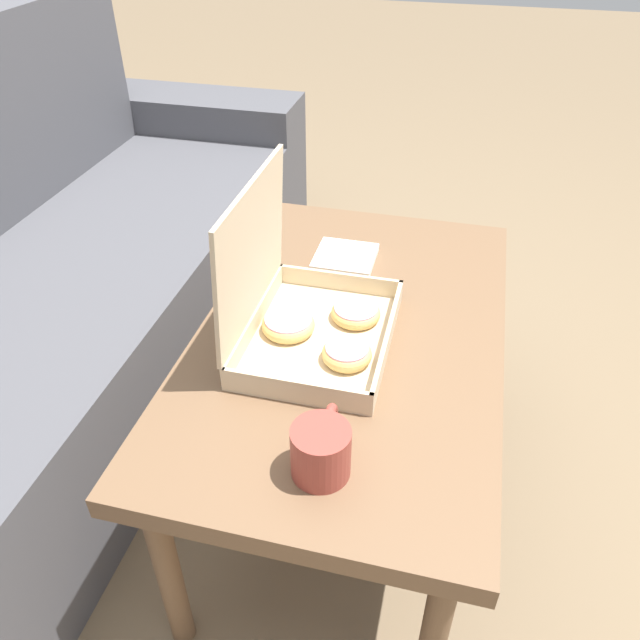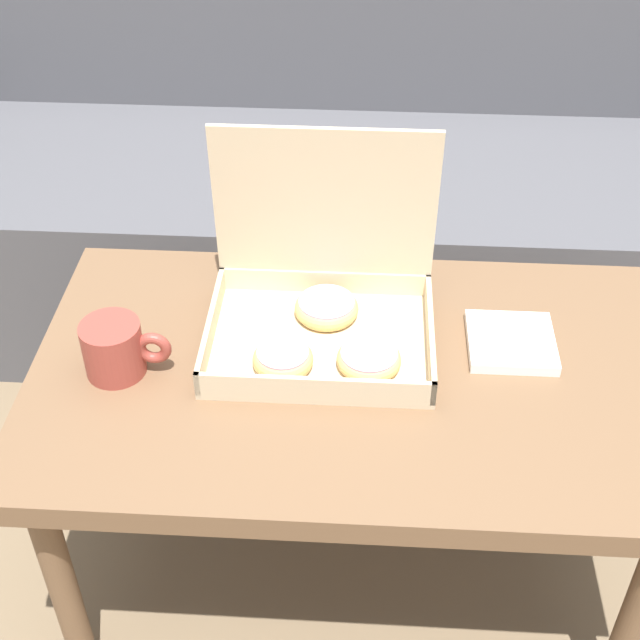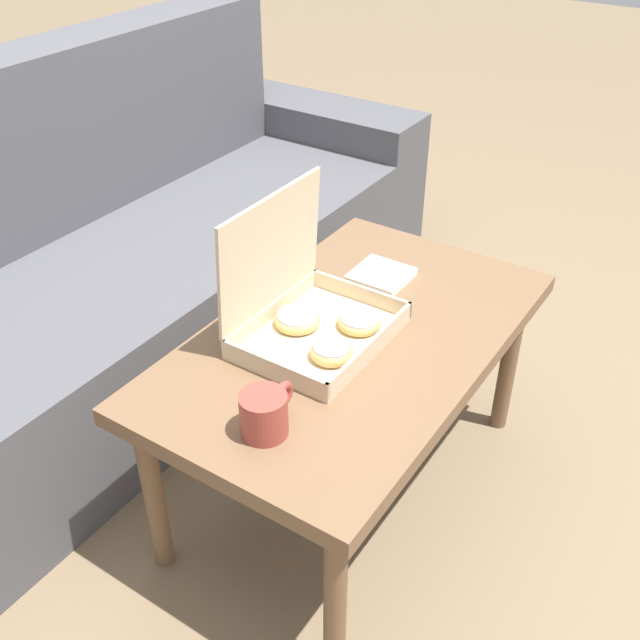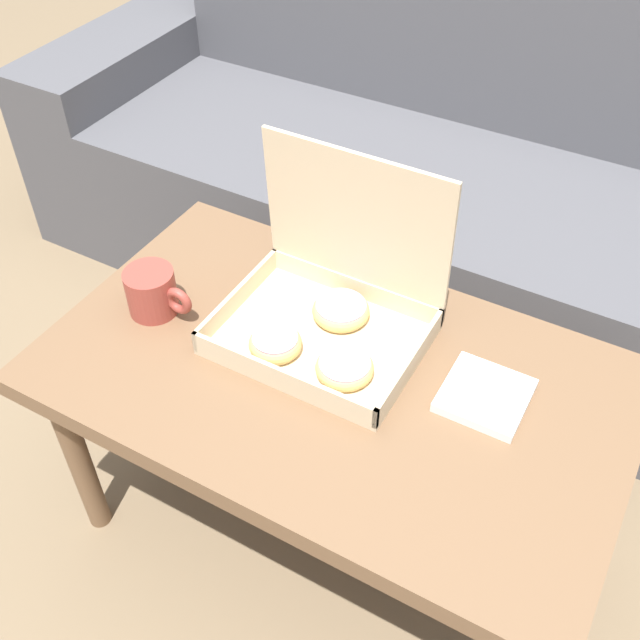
{
  "view_description": "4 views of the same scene",
  "coord_description": "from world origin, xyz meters",
  "px_view_note": "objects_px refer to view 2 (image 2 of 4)",
  "views": [
    {
      "loc": [
        -0.94,
        -0.24,
        1.21
      ],
      "look_at": [
        -0.05,
        -0.02,
        0.52
      ],
      "focal_mm": 35.0,
      "sensor_mm": 36.0,
      "label": 1
    },
    {
      "loc": [
        0.01,
        -1.06,
        1.37
      ],
      "look_at": [
        -0.05,
        -0.02,
        0.52
      ],
      "focal_mm": 50.0,
      "sensor_mm": 36.0,
      "label": 2
    },
    {
      "loc": [
        -1.15,
        -0.74,
        1.42
      ],
      "look_at": [
        -0.05,
        -0.02,
        0.52
      ],
      "focal_mm": 42.0,
      "sensor_mm": 36.0,
      "label": 3
    },
    {
      "loc": [
        0.39,
        -0.81,
        1.39
      ],
      "look_at": [
        -0.05,
        -0.02,
        0.52
      ],
      "focal_mm": 42.0,
      "sensor_mm": 36.0,
      "label": 4
    }
  ],
  "objects_px": {
    "pastry_box": "(324,305)",
    "coffee_table": "(353,393)",
    "couch": "(363,176)",
    "coffee_mug": "(116,349)"
  },
  "relations": [
    {
      "from": "pastry_box",
      "to": "coffee_table",
      "type": "bearing_deg",
      "value": -57.15
    },
    {
      "from": "pastry_box",
      "to": "couch",
      "type": "bearing_deg",
      "value": 86.35
    },
    {
      "from": "pastry_box",
      "to": "coffee_mug",
      "type": "distance_m",
      "value": 0.32
    },
    {
      "from": "coffee_table",
      "to": "coffee_mug",
      "type": "height_order",
      "value": "coffee_mug"
    },
    {
      "from": "couch",
      "to": "pastry_box",
      "type": "height_order",
      "value": "couch"
    },
    {
      "from": "couch",
      "to": "coffee_table",
      "type": "height_order",
      "value": "couch"
    },
    {
      "from": "couch",
      "to": "coffee_mug",
      "type": "xyz_separation_m",
      "value": [
        -0.35,
        -0.88,
        0.21
      ]
    },
    {
      "from": "couch",
      "to": "coffee_table",
      "type": "distance_m",
      "value": 0.86
    },
    {
      "from": "couch",
      "to": "coffee_table",
      "type": "xyz_separation_m",
      "value": [
        0.0,
        -0.85,
        0.12
      ]
    },
    {
      "from": "couch",
      "to": "coffee_table",
      "type": "relative_size",
      "value": 2.53
    }
  ]
}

